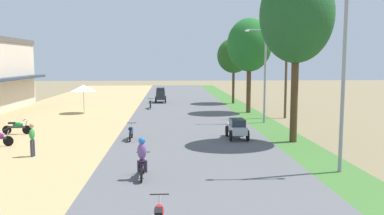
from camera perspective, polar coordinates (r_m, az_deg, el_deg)
parked_motorbike_fourth at (r=28.00m, az=-23.38°, el=-2.47°), size 1.80×0.54×0.94m
vendor_umbrella at (r=37.18m, az=-15.03°, el=2.67°), size 2.20×2.20×2.52m
pedestrian_on_shoulder at (r=21.17m, az=-21.56°, el=-4.03°), size 0.29×0.39×1.62m
median_tree_nearest at (r=23.81m, az=14.50°, el=12.38°), size 4.11×4.11×9.83m
median_tree_second at (r=36.63m, az=8.07°, el=8.66°), size 3.95×3.95×8.40m
median_tree_third at (r=44.43m, az=5.88°, el=7.25°), size 3.57×3.57×7.09m
streetlamp_near at (r=17.71m, az=20.62°, el=6.15°), size 3.16×0.20×8.06m
streetlamp_mid at (r=30.73m, az=10.25°, el=5.50°), size 3.16×0.20×7.06m
utility_pole_near at (r=33.98m, az=13.14°, el=6.64°), size 1.80×0.20×9.29m
car_sedan_silver at (r=24.31m, az=6.35°, el=-2.82°), size 1.10×2.26×1.19m
car_van_charcoal at (r=45.37m, az=-4.43°, el=1.91°), size 1.19×2.41×1.67m
motorbike_ahead_second at (r=11.26m, az=-4.66°, el=-14.90°), size 0.54×1.80×0.94m
motorbike_ahead_third at (r=16.19m, az=-7.01°, el=-7.18°), size 0.54×1.80×1.66m
motorbike_ahead_fourth at (r=24.12m, az=-8.57°, el=-3.33°), size 0.54×1.80×0.94m
motorbike_ahead_fifth at (r=39.68m, az=-5.86°, el=0.58°), size 0.54×1.80×0.94m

